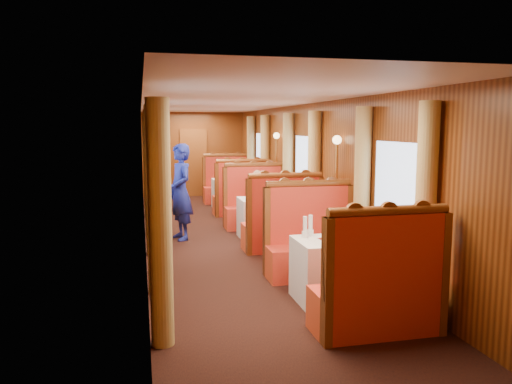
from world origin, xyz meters
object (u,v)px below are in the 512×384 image
object	(u,v)px
table_near	(339,270)
banquette_mid_aft	(255,207)
banquette_near_fwd	(378,293)
fruit_plate	(366,238)
rose_vase_far	(234,172)
passenger	(258,193)
table_far	(234,194)
teapot_right	(341,236)
banquette_mid_fwd	(282,226)
banquette_far_fwd	(241,197)
teapot_left	(331,235)
banquette_far_aft	(227,187)
steward	(181,192)
banquette_near_aft	(311,246)
rose_vase_mid	(266,189)
table_mid	(267,218)
teapot_back	(332,233)
tea_tray	(335,240)

from	to	relation	value
table_near	banquette_mid_aft	bearing A→B (deg)	90.00
table_near	banquette_near_fwd	world-z (taller)	banquette_near_fwd
banquette_mid_aft	fruit_plate	size ratio (longest dim) A/B	6.55
rose_vase_far	passenger	size ratio (longest dim) A/B	0.47
table_far	teapot_right	world-z (taller)	teapot_right
table_near	banquette_mid_fwd	bearing A→B (deg)	90.00
banquette_mid_aft	fruit_plate	bearing A→B (deg)	-86.41
banquette_far_fwd	teapot_left	world-z (taller)	banquette_far_fwd
banquette_mid_fwd	banquette_far_aft	distance (m)	5.53
teapot_right	steward	size ratio (longest dim) A/B	0.08
banquette_near_aft	rose_vase_mid	size ratio (longest dim) A/B	3.72
banquette_mid_fwd	rose_vase_mid	distance (m)	1.15
banquette_near_fwd	banquette_far_aft	distance (m)	9.03
teapot_left	steward	bearing A→B (deg)	124.52
banquette_mid_fwd	table_far	xyz separation A→B (m)	(0.00, 4.51, -0.05)
banquette_far_aft	rose_vase_mid	xyz separation A→B (m)	(-0.03, -4.50, 0.50)
teapot_right	table_mid	bearing A→B (deg)	90.32
fruit_plate	passenger	distance (m)	4.38
table_mid	teapot_left	size ratio (longest dim) A/B	6.03
banquette_near_fwd	banquette_near_aft	distance (m)	2.03
table_mid	fruit_plate	size ratio (longest dim) A/B	5.13
banquette_near_fwd	passenger	xyz separation A→B (m)	(-0.00, 5.29, 0.32)
banquette_mid_fwd	fruit_plate	world-z (taller)	banquette_mid_fwd
banquette_far_fwd	teapot_back	distance (m)	5.97
rose_vase_mid	teapot_right	bearing A→B (deg)	-89.93
teapot_right	steward	distance (m)	4.12
banquette_near_aft	rose_vase_mid	distance (m)	2.55
table_far	teapot_right	xyz separation A→B (m)	(-0.03, -7.09, 0.44)
teapot_right	passenger	world-z (taller)	passenger
banquette_mid_aft	teapot_back	bearing A→B (deg)	-91.21
banquette_near_fwd	table_mid	world-z (taller)	banquette_near_fwd
fruit_plate	rose_vase_far	distance (m)	7.09
fruit_plate	rose_vase_far	size ratio (longest dim) A/B	0.57
rose_vase_far	tea_tray	bearing A→B (deg)	-90.83
banquette_near_fwd	table_far	xyz separation A→B (m)	(0.00, 8.01, -0.05)
banquette_far_aft	passenger	bearing A→B (deg)	-90.00
banquette_near_aft	teapot_left	xyz separation A→B (m)	(-0.14, -1.07, 0.40)
banquette_mid_fwd	banquette_mid_aft	distance (m)	2.03
banquette_near_aft	teapot_left	size ratio (longest dim) A/B	7.69
passenger	teapot_back	bearing A→B (deg)	-91.28
banquette_near_fwd	passenger	bearing A→B (deg)	90.00
banquette_mid_aft	steward	world-z (taller)	steward
table_mid	banquette_far_fwd	distance (m)	2.49
banquette_mid_fwd	teapot_left	bearing A→B (deg)	-93.26
teapot_left	rose_vase_far	size ratio (longest dim) A/B	0.48
tea_tray	fruit_plate	world-z (taller)	fruit_plate
banquette_near_fwd	banquette_mid_fwd	xyz separation A→B (m)	(0.00, 3.50, 0.00)
table_mid	teapot_left	distance (m)	3.59
banquette_far_fwd	tea_tray	world-z (taller)	banquette_far_fwd
banquette_far_aft	banquette_near_fwd	bearing A→B (deg)	-90.00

